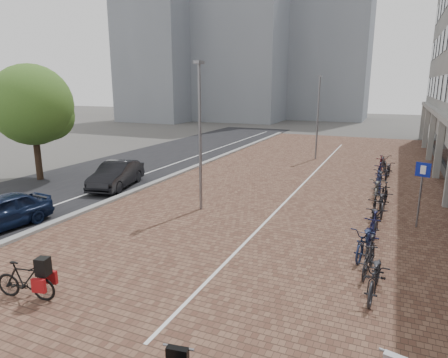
# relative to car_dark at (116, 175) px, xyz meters

# --- Properties ---
(ground) EXTENTS (140.00, 140.00, 0.00)m
(ground) POSITION_rel_car_dark_xyz_m (6.50, -7.00, -0.67)
(ground) COLOR #474442
(ground) RESTS_ON ground
(plaza_brick) EXTENTS (14.50, 42.00, 0.04)m
(plaza_brick) POSITION_rel_car_dark_xyz_m (8.50, 5.00, -0.66)
(plaza_brick) COLOR brown
(plaza_brick) RESTS_ON ground
(street_asphalt) EXTENTS (8.00, 50.00, 0.03)m
(street_asphalt) POSITION_rel_car_dark_xyz_m (-2.50, 5.00, -0.67)
(street_asphalt) COLOR black
(street_asphalt) RESTS_ON ground
(curb) EXTENTS (0.35, 42.00, 0.14)m
(curb) POSITION_rel_car_dark_xyz_m (1.40, 5.00, -0.60)
(curb) COLOR gray
(curb) RESTS_ON ground
(lane_line) EXTENTS (0.12, 44.00, 0.00)m
(lane_line) POSITION_rel_car_dark_xyz_m (-0.50, 5.00, -0.65)
(lane_line) COLOR white
(lane_line) RESTS_ON street_asphalt
(parking_line) EXTENTS (0.10, 30.00, 0.00)m
(parking_line) POSITION_rel_car_dark_xyz_m (8.70, 5.00, -0.64)
(parking_line) COLOR white
(parking_line) RESTS_ON plaza_brick
(bg_towers) EXTENTS (33.00, 23.00, 32.00)m
(bg_towers) POSITION_rel_car_dark_xyz_m (-7.84, 41.94, 13.29)
(bg_towers) COLOR gray
(bg_towers) RESTS_ON ground
(car_dark) EXTENTS (2.32, 4.30, 1.35)m
(car_dark) POSITION_rel_car_dark_xyz_m (0.00, 0.00, 0.00)
(car_dark) COLOR black
(car_dark) RESTS_ON ground
(hero_bike) EXTENTS (1.68, 0.77, 1.15)m
(hero_bike) POSITION_rel_car_dark_xyz_m (4.97, -9.66, -0.16)
(hero_bike) COLOR black
(hero_bike) RESTS_ON ground
(parking_sign) EXTENTS (0.49, 0.23, 2.47)m
(parking_sign) POSITION_rel_car_dark_xyz_m (14.00, -0.28, 0.99)
(parking_sign) COLOR slate
(parking_sign) RESTS_ON ground
(lamp_near) EXTENTS (0.12, 0.12, 6.03)m
(lamp_near) POSITION_rel_car_dark_xyz_m (5.68, -1.56, 2.34)
(lamp_near) COLOR gray
(lamp_near) RESTS_ON ground
(lamp_far) EXTENTS (0.12, 0.12, 5.77)m
(lamp_far) POSITION_rel_car_dark_xyz_m (7.90, 12.07, 2.21)
(lamp_far) COLOR slate
(lamp_far) RESTS_ON ground
(street_tree) EXTENTS (4.33, 4.33, 6.30)m
(street_tree) POSITION_rel_car_dark_xyz_m (-4.99, -0.21, 3.33)
(street_tree) COLOR #382619
(street_tree) RESTS_ON ground
(bike_row) EXTENTS (1.31, 18.14, 1.05)m
(bike_row) POSITION_rel_car_dark_xyz_m (12.57, 2.05, -0.15)
(bike_row) COLOR black
(bike_row) RESTS_ON ground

